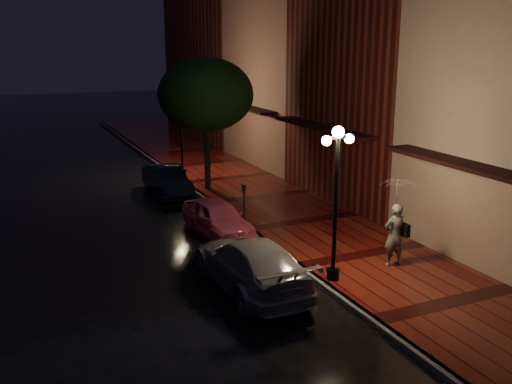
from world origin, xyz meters
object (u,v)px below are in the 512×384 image
streetlamp_near (336,195)px  pink_car (218,218)px  silver_car (251,264)px  woman_with_umbrella (396,209)px  street_tree (206,97)px  streetlamp_far (181,126)px  parking_meter (244,199)px  navy_car (167,181)px

streetlamp_near → pink_car: size_ratio=1.18×
silver_car → woman_with_umbrella: (4.36, -0.60, 1.20)m
streetlamp_near → silver_car: streetlamp_near is taller
streetlamp_near → silver_car: size_ratio=0.89×
street_tree → pink_car: street_tree is taller
silver_car → street_tree: bearing=-104.0°
woman_with_umbrella → street_tree: bearing=-79.2°
street_tree → silver_car: (-2.45, -10.25, -3.54)m
streetlamp_near → streetlamp_far: (0.00, 14.00, 0.00)m
streetlamp_near → street_tree: street_tree is taller
pink_car → silver_car: silver_car is taller
street_tree → silver_car: bearing=-103.4°
streetlamp_far → parking_meter: (-0.20, -8.18, -1.59)m
streetlamp_near → street_tree: 11.12m
streetlamp_near → navy_car: streetlamp_near is taller
woman_with_umbrella → parking_meter: 6.22m
streetlamp_far → woman_with_umbrella: 14.05m
streetlamp_far → navy_car: size_ratio=1.11×
street_tree → parking_meter: size_ratio=4.09×
street_tree → pink_car: 6.98m
streetlamp_near → navy_car: size_ratio=1.11×
street_tree → navy_car: 4.05m
pink_car → parking_meter: bearing=18.2°
navy_car → streetlamp_near: bearing=-82.3°
street_tree → parking_meter: (-0.46, -5.17, -3.24)m
streetlamp_far → silver_car: (-2.19, -13.26, -1.90)m
street_tree → navy_car: size_ratio=1.49×
streetlamp_near → parking_meter: streetlamp_near is taller
pink_car → navy_car: navy_car is taller
woman_with_umbrella → streetlamp_far: bearing=-80.3°
streetlamp_far → woman_with_umbrella: (2.17, -13.86, -0.70)m
navy_car → silver_car: silver_car is taller
streetlamp_near → woman_with_umbrella: streetlamp_near is taller
navy_car → woman_with_umbrella: bearing=-71.7°
streetlamp_near → parking_meter: 6.04m
pink_car → silver_car: (-0.75, -4.53, 0.08)m
streetlamp_near → woman_with_umbrella: bearing=3.6°
streetlamp_near → woman_with_umbrella: size_ratio=1.62×
navy_car → silver_car: bearing=-93.7°
pink_car → street_tree: bearing=67.9°
streetlamp_near → woman_with_umbrella: 2.28m
streetlamp_near → navy_car: 11.49m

